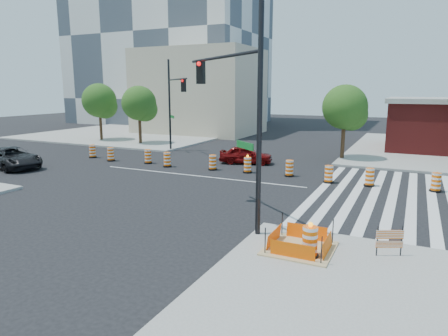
{
  "coord_description": "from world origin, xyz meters",
  "views": [
    {
      "loc": [
        12.13,
        -21.38,
        5.42
      ],
      "look_at": [
        3.46,
        -3.29,
        1.4
      ],
      "focal_mm": 32.0,
      "sensor_mm": 36.0,
      "label": 1
    }
  ],
  "objects_px": {
    "signal_pole_se": "(237,95)",
    "red_coupe": "(246,155)",
    "dark_suv": "(12,158)",
    "signal_pole_nw": "(174,97)"
  },
  "relations": [
    {
      "from": "signal_pole_se",
      "to": "red_coupe",
      "type": "bearing_deg",
      "value": -30.34
    },
    {
      "from": "red_coupe",
      "to": "signal_pole_se",
      "type": "xyz_separation_m",
      "value": [
        4.68,
        -12.36,
        4.49
      ]
    },
    {
      "from": "red_coupe",
      "to": "dark_suv",
      "type": "relative_size",
      "value": 0.75
    },
    {
      "from": "red_coupe",
      "to": "signal_pole_nw",
      "type": "xyz_separation_m",
      "value": [
        -7.27,
        1.8,
        4.07
      ]
    },
    {
      "from": "dark_suv",
      "to": "signal_pole_nw",
      "type": "distance_m",
      "value": 12.9
    },
    {
      "from": "red_coupe",
      "to": "signal_pole_nw",
      "type": "height_order",
      "value": "signal_pole_nw"
    },
    {
      "from": "dark_suv",
      "to": "signal_pole_se",
      "type": "relative_size",
      "value": 0.61
    },
    {
      "from": "dark_suv",
      "to": "signal_pole_nw",
      "type": "xyz_separation_m",
      "value": [
        6.67,
        10.29,
        4.01
      ]
    },
    {
      "from": "red_coupe",
      "to": "dark_suv",
      "type": "bearing_deg",
      "value": 106.32
    },
    {
      "from": "signal_pole_se",
      "to": "signal_pole_nw",
      "type": "xyz_separation_m",
      "value": [
        -11.95,
        14.16,
        -0.42
      ]
    }
  ]
}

